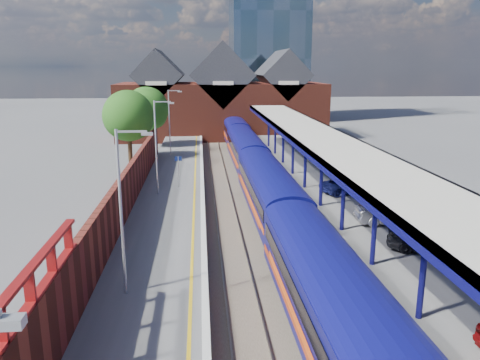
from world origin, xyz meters
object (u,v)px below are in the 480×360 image
object	(u,v)px
parked_car_dark	(428,240)
train	(255,164)
platform_sign	(178,166)
parked_car_silver	(391,213)
lamp_post_d	(171,118)
lamp_post_b	(124,203)
lamp_post_c	(158,142)
parked_car_blue	(347,185)

from	to	relation	value
parked_car_dark	train	bearing A→B (deg)	39.80
platform_sign	parked_car_silver	world-z (taller)	platform_sign
lamp_post_d	parked_car_silver	size ratio (longest dim) A/B	1.64
platform_sign	parked_car_dark	distance (m)	19.92
train	lamp_post_b	bearing A→B (deg)	-110.36
train	platform_sign	xyz separation A→B (m)	(-6.49, -3.17, 0.57)
lamp_post_b	parked_car_dark	world-z (taller)	lamp_post_b
parked_car_silver	lamp_post_c	bearing A→B (deg)	62.99
lamp_post_b	platform_sign	world-z (taller)	lamp_post_b
lamp_post_c	parked_car_dark	world-z (taller)	lamp_post_c
lamp_post_b	parked_car_dark	xyz separation A→B (m)	(14.86, 3.40, -3.39)
train	parked_car_silver	bearing A→B (deg)	-63.03
lamp_post_c	parked_car_silver	xyz separation A→B (m)	(14.67, -8.21, -3.29)
platform_sign	lamp_post_d	bearing A→B (deg)	95.56
lamp_post_c	lamp_post_d	world-z (taller)	same
lamp_post_b	parked_car_silver	distance (m)	16.93
lamp_post_b	parked_car_dark	size ratio (longest dim) A/B	1.69
train	parked_car_silver	size ratio (longest dim) A/B	15.45
lamp_post_d	parked_car_silver	xyz separation A→B (m)	(14.67, -24.21, -3.29)
platform_sign	train	bearing A→B (deg)	26.05
lamp_post_b	parked_car_dark	distance (m)	15.62
parked_car_dark	parked_car_blue	bearing A→B (deg)	21.41
lamp_post_c	parked_car_silver	size ratio (longest dim) A/B	1.64
parked_car_blue	parked_car_dark	bearing A→B (deg)	164.70
parked_car_silver	parked_car_dark	size ratio (longest dim) A/B	1.03
parked_car_dark	parked_car_silver	bearing A→B (deg)	20.81
parked_car_blue	train	bearing A→B (deg)	27.98
train	lamp_post_c	bearing A→B (deg)	-146.63
lamp_post_d	parked_car_blue	xyz separation A→B (m)	(14.22, -16.89, -3.41)
lamp_post_b	parked_car_silver	xyz separation A→B (m)	(14.67, 7.79, -3.29)
train	lamp_post_d	bearing A→B (deg)	125.96
train	platform_sign	world-z (taller)	platform_sign
lamp_post_b	lamp_post_c	distance (m)	16.00
lamp_post_b	parked_car_silver	world-z (taller)	lamp_post_b
lamp_post_d	parked_car_blue	distance (m)	22.34
train	parked_car_dark	bearing A→B (deg)	-68.49
lamp_post_d	lamp_post_c	bearing A→B (deg)	-90.00
parked_car_dark	lamp_post_c	bearing A→B (deg)	67.99
lamp_post_c	parked_car_silver	distance (m)	17.13
lamp_post_b	parked_car_dark	bearing A→B (deg)	12.88
lamp_post_b	lamp_post_c	size ratio (longest dim) A/B	1.00
lamp_post_d	platform_sign	bearing A→B (deg)	-84.44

